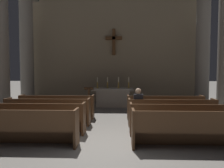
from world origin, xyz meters
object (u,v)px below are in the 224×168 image
column_right_third (203,52)px  pew_left_row_4 (57,107)px  pew_right_row_3 (171,112)px  lone_worshipper (138,106)px  pew_right_row_2 (180,119)px  candlestick_inner_right (118,85)px  pew_left_row_2 (36,118)px  column_left_third (27,52)px  candlestick_outer_left (97,85)px  pew_right_row_4 (165,107)px  lectern (89,99)px  pew_right_row_1 (193,129)px  candlestick_inner_left (107,85)px  altar (113,97)px  pew_left_row_1 (19,127)px  candlestick_outer_right (129,85)px  pew_left_row_3 (48,111)px  column_left_second (0,46)px

column_right_third → pew_left_row_4: bearing=-153.7°
pew_right_row_3 → lone_worshipper: size_ratio=2.25×
pew_right_row_2 → candlestick_inner_right: size_ratio=5.03×
pew_left_row_2 → pew_right_row_2: 4.33m
pew_right_row_2 → pew_left_row_2: bearing=180.0°
column_right_third → column_left_third: bearing=180.0°
pew_right_row_2 → candlestick_outer_left: size_ratio=5.03×
pew_right_row_3 → candlestick_inner_right: (-1.87, 4.06, 0.72)m
pew_right_row_4 → column_left_third: column_left_third is taller
pew_right_row_4 → lectern: lectern is taller
pew_right_row_1 → candlestick_outer_left: candlestick_outer_left is taller
pew_right_row_4 → candlestick_inner_left: candlestick_inner_left is taller
pew_left_row_4 → pew_right_row_4: bearing=0.0°
pew_right_row_3 → column_right_third: 5.93m
pew_left_row_2 → altar: 5.57m
pew_right_row_2 → lectern: bearing=130.1°
pew_left_row_1 → pew_right_row_1: 4.33m
pew_left_row_4 → candlestick_outer_right: bearing=44.8°
pew_left_row_3 → pew_right_row_4: size_ratio=1.00×
column_left_second → lectern: column_left_second is taller
pew_right_row_3 → column_left_third: (-7.12, 4.58, 2.54)m
altar → pew_right_row_1: bearing=-70.7°
pew_left_row_1 → candlestick_outer_right: size_ratio=5.03×
pew_left_row_3 → candlestick_inner_right: (2.47, 4.06, 0.72)m
candlestick_inner_left → pew_right_row_1: bearing=-68.3°
pew_right_row_3 → lone_worshipper: 1.17m
pew_right_row_3 → candlestick_outer_right: 4.33m
candlestick_inner_right → lectern: size_ratio=0.51×
column_left_third → column_right_third: size_ratio=1.00×
pew_left_row_3 → candlestick_outer_right: candlestick_outer_right is taller
lone_worshipper → pew_right_row_2: bearing=-43.8°
column_left_third → candlestick_inner_right: 5.58m
pew_right_row_1 → pew_right_row_2: 1.07m
pew_left_row_2 → pew_right_row_4: bearing=26.2°
pew_left_row_4 → pew_right_row_1: (4.33, -3.20, 0.00)m
pew_left_row_2 → candlestick_inner_left: 5.50m
pew_left_row_3 → column_left_third: (-2.78, 4.58, 2.54)m
pew_right_row_1 → pew_right_row_3: same height
pew_left_row_4 → candlestick_outer_right: size_ratio=5.03×
candlestick_outer_left → pew_right_row_2: bearing=-59.5°
pew_left_row_3 → lectern: lectern is taller
pew_right_row_2 → candlestick_inner_left: bearing=115.7°
pew_left_row_2 → column_left_second: column_left_second is taller
pew_left_row_1 → lectern: (1.03, 4.99, 0.07)m
altar → candlestick_inner_right: size_ratio=3.72×
column_left_third → lectern: column_left_third is taller
pew_left_row_2 → pew_right_row_4: 4.83m
pew_left_row_4 → pew_left_row_3: bearing=-90.0°
lectern → candlestick_inner_right: bearing=39.8°
pew_right_row_2 → candlestick_inner_right: 5.50m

